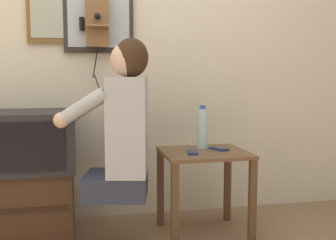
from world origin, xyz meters
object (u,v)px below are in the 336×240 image
object	(u,v)px
person	(123,124)
framed_picture	(56,4)
television	(26,141)
cell_phone_spare	(219,149)
water_bottle	(202,128)
cell_phone_held	(192,152)
wall_phone_antique	(97,20)

from	to	relation	value
person	framed_picture	distance (m)	0.98
television	framed_picture	world-z (taller)	framed_picture
cell_phone_spare	water_bottle	bearing A→B (deg)	108.88
cell_phone_held	person	bearing A→B (deg)	-171.91
person	cell_phone_held	world-z (taller)	person
television	cell_phone_held	size ratio (longest dim) A/B	4.47
wall_phone_antique	framed_picture	size ratio (longest dim) A/B	1.47
person	television	xyz separation A→B (m)	(-0.57, 0.27, -0.12)
cell_phone_held	wall_phone_antique	bearing A→B (deg)	148.31
cell_phone_spare	person	bearing A→B (deg)	160.06
person	water_bottle	world-z (taller)	person
cell_phone_held	cell_phone_spare	size ratio (longest dim) A/B	0.96
person	wall_phone_antique	bearing A→B (deg)	26.42
television	cell_phone_spare	distance (m)	1.20
wall_phone_antique	cell_phone_spare	size ratio (longest dim) A/B	5.50
person	cell_phone_held	bearing A→B (deg)	-79.93
person	water_bottle	bearing A→B (deg)	-61.85
television	wall_phone_antique	world-z (taller)	wall_phone_antique
television	framed_picture	xyz separation A→B (m)	(0.19, 0.24, 0.87)
person	television	bearing A→B (deg)	76.62
framed_picture	cell_phone_spare	xyz separation A→B (m)	(1.00, -0.44, -0.93)
framed_picture	wall_phone_antique	bearing A→B (deg)	-9.55
wall_phone_antique	water_bottle	distance (m)	1.00
framed_picture	water_bottle	world-z (taller)	framed_picture
framed_picture	cell_phone_spare	world-z (taller)	framed_picture
water_bottle	cell_phone_spare	bearing A→B (deg)	-44.66
framed_picture	cell_phone_held	size ratio (longest dim) A/B	3.88
television	wall_phone_antique	xyz separation A→B (m)	(0.45, 0.19, 0.77)
wall_phone_antique	water_bottle	xyz separation A→B (m)	(0.65, -0.31, -0.70)
person	television	size ratio (longest dim) A/B	1.57
television	framed_picture	bearing A→B (deg)	51.36
person	television	distance (m)	0.65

